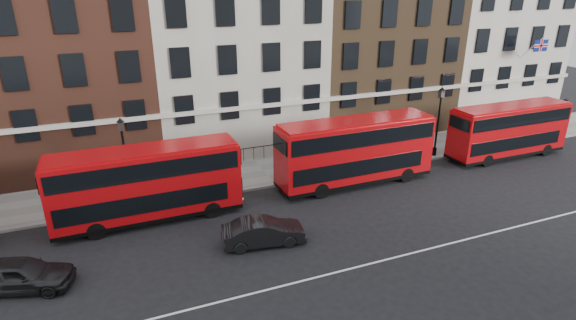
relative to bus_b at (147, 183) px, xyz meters
name	(u,v)px	position (x,y,z in m)	size (l,w,h in m)	color
ground	(331,247)	(8.18, -6.42, -2.29)	(120.00, 120.00, 0.00)	black
pavement	(264,171)	(8.18, 4.08, -2.22)	(80.00, 5.00, 0.15)	gray
kerb	(276,185)	(8.18, 1.58, -2.21)	(80.00, 0.30, 0.16)	gray
road_centre_line	(350,269)	(8.18, -8.42, -2.29)	(70.00, 0.12, 0.01)	white
building_terrace	(226,15)	(7.87, 11.46, 7.95)	(64.00, 11.95, 22.00)	beige
bus_b	(147,183)	(0.00, 0.00, 0.00)	(10.20, 2.56, 4.27)	#B6090D
bus_c	(355,150)	(13.12, 0.00, 0.09)	(10.63, 2.70, 4.45)	#B6090D
bus_d	(508,130)	(26.41, 0.00, -0.09)	(9.80, 2.41, 4.11)	#B6090D
car_rear	(21,274)	(-5.88, -4.31, -1.55)	(1.74, 4.34, 1.48)	black
car_front	(264,232)	(5.11, -4.83, -1.59)	(1.48, 4.25, 1.40)	black
lamp_post_left	(125,157)	(-0.87, 2.32, 0.79)	(0.44, 0.44, 5.33)	black
lamp_post_right	(438,119)	(21.37, 1.99, 0.79)	(0.44, 0.44, 5.33)	black
traffic_light	(563,111)	(34.31, 1.67, 0.15)	(0.25, 0.45, 3.27)	black
iron_railings	(254,153)	(8.18, 6.28, -1.64)	(6.60, 0.06, 1.00)	black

